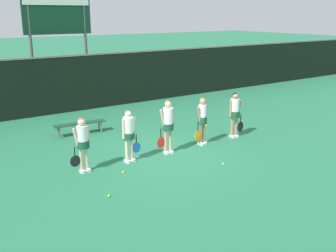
% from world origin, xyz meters
% --- Properties ---
extents(ground_plane, '(140.00, 140.00, 0.00)m').
position_xyz_m(ground_plane, '(0.00, 0.00, 0.00)').
color(ground_plane, '#26724C').
extents(fence_windscreen, '(60.00, 0.08, 2.70)m').
position_xyz_m(fence_windscreen, '(0.00, 7.40, 1.36)').
color(fence_windscreen, black).
rests_on(fence_windscreen, ground_plane).
extents(scoreboard, '(3.36, 0.15, 5.27)m').
position_xyz_m(scoreboard, '(-0.36, 8.93, 4.03)').
color(scoreboard, '#515156').
rests_on(scoreboard, ground_plane).
extents(bench_courtside, '(2.04, 0.51, 0.46)m').
position_xyz_m(bench_courtside, '(-1.59, 3.70, 0.40)').
color(bench_courtside, '#19472D').
rests_on(bench_courtside, ground_plane).
extents(player_0, '(0.67, 0.38, 1.67)m').
position_xyz_m(player_0, '(-2.95, 0.05, 0.99)').
color(player_0, beige).
rests_on(player_0, ground_plane).
extents(player_1, '(0.67, 0.38, 1.69)m').
position_xyz_m(player_1, '(-1.43, 0.02, 1.00)').
color(player_1, beige).
rests_on(player_1, ground_plane).
extents(player_2, '(0.67, 0.38, 1.82)m').
position_xyz_m(player_2, '(0.02, -0.02, 1.09)').
color(player_2, tan).
rests_on(player_2, ground_plane).
extents(player_3, '(0.61, 0.33, 1.72)m').
position_xyz_m(player_3, '(1.55, 0.06, 1.02)').
color(player_3, tan).
rests_on(player_3, ground_plane).
extents(player_4, '(0.68, 0.39, 1.72)m').
position_xyz_m(player_4, '(3.12, 0.06, 1.02)').
color(player_4, tan).
rests_on(player_4, ground_plane).
extents(tennis_ball_0, '(0.07, 0.07, 0.07)m').
position_xyz_m(tennis_ball_0, '(-2.05, -0.72, 0.04)').
color(tennis_ball_0, '#CCE033').
rests_on(tennis_ball_0, ground_plane).
extents(tennis_ball_1, '(0.07, 0.07, 0.07)m').
position_xyz_m(tennis_ball_1, '(-3.09, -1.89, 0.03)').
color(tennis_ball_1, '#CCE033').
rests_on(tennis_ball_1, ground_plane).
extents(tennis_ball_2, '(0.07, 0.07, 0.07)m').
position_xyz_m(tennis_ball_2, '(0.84, -1.88, 0.04)').
color(tennis_ball_2, '#CCE033').
rests_on(tennis_ball_2, ground_plane).
extents(tennis_ball_3, '(0.07, 0.07, 0.07)m').
position_xyz_m(tennis_ball_3, '(3.19, 1.77, 0.04)').
color(tennis_ball_3, '#CCE033').
rests_on(tennis_ball_3, ground_plane).
extents(tennis_ball_4, '(0.06, 0.06, 0.06)m').
position_xyz_m(tennis_ball_4, '(4.18, 0.96, 0.03)').
color(tennis_ball_4, '#CCE033').
rests_on(tennis_ball_4, ground_plane).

